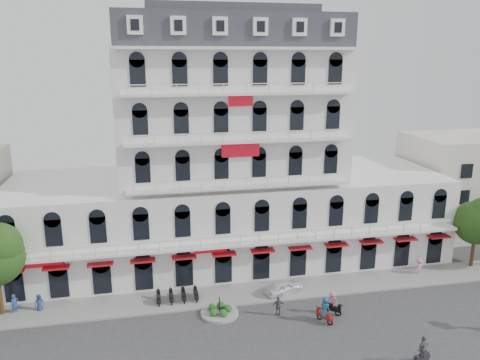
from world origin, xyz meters
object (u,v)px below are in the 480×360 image
parked_car (284,287)px  rider_center (332,302)px  rider_east (325,310)px  rider_northeast (423,351)px

parked_car → rider_center: bearing=-165.1°
parked_car → rider_east: rider_east is taller
parked_car → rider_northeast: bearing=-170.8°
rider_east → rider_center: rider_east is taller
rider_center → rider_east: bearing=-97.1°
parked_car → rider_northeast: (6.55, -11.96, 0.54)m
rider_northeast → rider_center: size_ratio=1.12×
rider_east → rider_center: (1.05, 1.05, -0.03)m
rider_east → rider_northeast: bearing=-173.9°
rider_center → parked_car: bearing=162.2°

